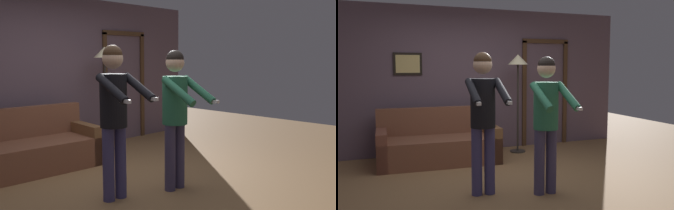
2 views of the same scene
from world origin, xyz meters
TOP-DOWN VIEW (x-y plane):
  - ground_plane at (0.00, 0.00)m, footprint 12.00×12.00m
  - back_wall_assembly at (0.02, 2.19)m, footprint 6.40×0.10m
  - couch at (-0.60, 1.49)m, footprint 1.94×0.95m
  - torchiere_lamp at (0.89, 1.70)m, footprint 0.36×0.36m
  - person_standing_left at (-0.40, -0.24)m, footprint 0.47×0.71m
  - person_standing_right at (0.31, -0.49)m, footprint 0.44×0.66m

SIDE VIEW (x-z plane):
  - ground_plane at x=0.00m, z-range 0.00..0.00m
  - couch at x=-0.60m, z-range -0.16..0.71m
  - person_standing_right at x=0.31m, z-range 0.17..1.85m
  - person_standing_left at x=-0.40m, z-range 0.19..1.91m
  - back_wall_assembly at x=0.02m, z-range 0.00..2.60m
  - torchiere_lamp at x=0.89m, z-range 0.61..2.38m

